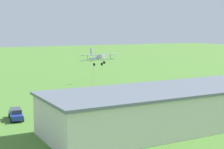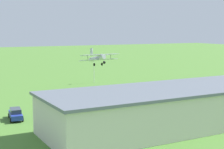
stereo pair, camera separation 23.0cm
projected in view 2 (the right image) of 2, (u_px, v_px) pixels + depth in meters
The scene contains 8 objects.
ground_plane at pixel (72, 95), 72.59m from camera, with size 400.00×400.00×0.00m, color #47752D.
hangar at pixel (176, 106), 49.19m from camera, with size 37.73×13.32×5.39m.
biplane at pixel (98, 58), 77.42m from camera, with size 8.87×7.16×3.78m.
car_blue at pixel (16, 114), 52.73m from camera, with size 2.27×4.84×1.65m.
person_crossing_taxiway at pixel (215, 94), 68.61m from camera, with size 0.41×0.41×1.71m.
person_at_fence_line at pixel (212, 92), 70.81m from camera, with size 0.53×0.53×1.66m.
person_beside_truck at pixel (165, 92), 70.75m from camera, with size 0.54×0.54×1.67m.
windsock at pixel (92, 61), 87.96m from camera, with size 1.44×1.33×6.26m.
Camera 2 is at (25.12, 67.40, 13.30)m, focal length 57.44 mm.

